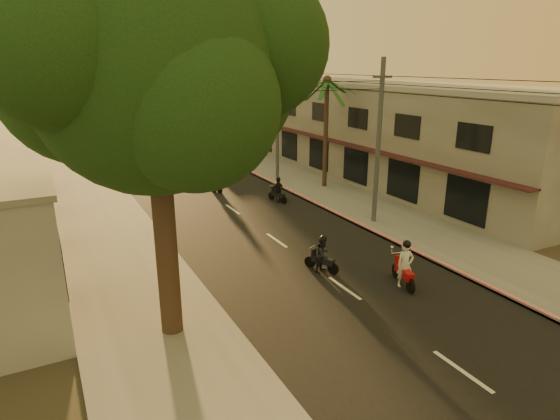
# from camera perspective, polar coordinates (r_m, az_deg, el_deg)

# --- Properties ---
(ground) EXTENTS (160.00, 160.00, 0.00)m
(ground) POSITION_cam_1_polar(r_m,az_deg,el_deg) (17.88, 11.60, -11.93)
(ground) COLOR #383023
(ground) RESTS_ON ground
(road) EXTENTS (10.00, 140.00, 0.02)m
(road) POSITION_cam_1_polar(r_m,az_deg,el_deg) (34.58, -9.51, 2.69)
(road) COLOR black
(road) RESTS_ON ground
(sidewalk_right) EXTENTS (5.00, 140.00, 0.12)m
(sidewalk_right) POSITION_cam_1_polar(r_m,az_deg,el_deg) (37.46, 1.45, 4.15)
(sidewalk_right) COLOR slate
(sidewalk_right) RESTS_ON ground
(sidewalk_left) EXTENTS (5.00, 140.00, 0.12)m
(sidewalk_left) POSITION_cam_1_polar(r_m,az_deg,el_deg) (33.15, -21.90, 1.10)
(sidewalk_left) COLOR slate
(sidewalk_left) RESTS_ON ground
(curb_stripe) EXTENTS (0.20, 60.00, 0.20)m
(curb_stripe) POSITION_cam_1_polar(r_m,az_deg,el_deg) (32.09, 2.01, 1.94)
(curb_stripe) COLOR red
(curb_stripe) RESTS_ON ground
(shophouse_row) EXTENTS (8.80, 34.20, 7.30)m
(shophouse_row) POSITION_cam_1_polar(r_m,az_deg,el_deg) (38.74, 11.47, 9.65)
(shophouse_row) COLOR gray
(shophouse_row) RESTS_ON ground
(distant_tower) EXTENTS (12.10, 12.10, 28.00)m
(distant_tower) POSITION_cam_1_polar(r_m,az_deg,el_deg) (72.96, -6.87, 21.50)
(distant_tower) COLOR #B7B5B2
(distant_tower) RESTS_ON ground
(broadleaf_tree) EXTENTS (9.60, 8.70, 12.10)m
(broadleaf_tree) POSITION_cam_1_polar(r_m,az_deg,el_deg) (14.49, -13.88, 16.22)
(broadleaf_tree) COLOR black
(broadleaf_tree) RESTS_ON ground
(palm_tree) EXTENTS (5.00, 5.00, 8.20)m
(palm_tree) POSITION_cam_1_polar(r_m,az_deg,el_deg) (33.32, 5.76, 14.74)
(palm_tree) COLOR black
(palm_tree) RESTS_ON ground
(utility_poles) EXTENTS (1.20, 48.26, 9.00)m
(utility_poles) POSITION_cam_1_polar(r_m,az_deg,el_deg) (35.91, -0.34, 14.03)
(utility_poles) COLOR #38383A
(utility_poles) RESTS_ON ground
(filler_right) EXTENTS (8.00, 14.00, 6.00)m
(filler_right) POSITION_cam_1_polar(r_m,az_deg,el_deg) (62.08, -4.56, 12.14)
(filler_right) COLOR #A6A196
(filler_right) RESTS_ON ground
(scooter_red) EXTENTS (1.04, 1.97, 2.00)m
(scooter_red) POSITION_cam_1_polar(r_m,az_deg,el_deg) (19.58, 14.97, -6.59)
(scooter_red) COLOR black
(scooter_red) RESTS_ON ground
(scooter_mid_a) EXTENTS (1.24, 1.59, 1.68)m
(scooter_mid_a) POSITION_cam_1_polar(r_m,az_deg,el_deg) (20.34, 5.25, -5.47)
(scooter_mid_a) COLOR black
(scooter_mid_a) RESTS_ON ground
(scooter_mid_b) EXTENTS (1.13, 1.70, 1.70)m
(scooter_mid_b) POSITION_cam_1_polar(r_m,az_deg,el_deg) (30.38, -0.23, 2.38)
(scooter_mid_b) COLOR black
(scooter_mid_b) RESTS_ON ground
(scooter_far_a) EXTENTS (0.97, 1.86, 1.84)m
(scooter_far_a) POSITION_cam_1_polar(r_m,az_deg,el_deg) (33.23, -7.83, 3.63)
(scooter_far_a) COLOR black
(scooter_far_a) RESTS_ON ground
(scooter_far_b) EXTENTS (1.34, 1.91, 1.88)m
(scooter_far_b) POSITION_cam_1_polar(r_m,az_deg,el_deg) (47.95, -10.82, 7.76)
(scooter_far_b) COLOR black
(scooter_far_b) RESTS_ON ground
(parked_car) EXTENTS (1.47, 4.15, 1.36)m
(parked_car) POSITION_cam_1_polar(r_m,az_deg,el_deg) (40.37, -7.02, 5.90)
(parked_car) COLOR #96989D
(parked_car) RESTS_ON ground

